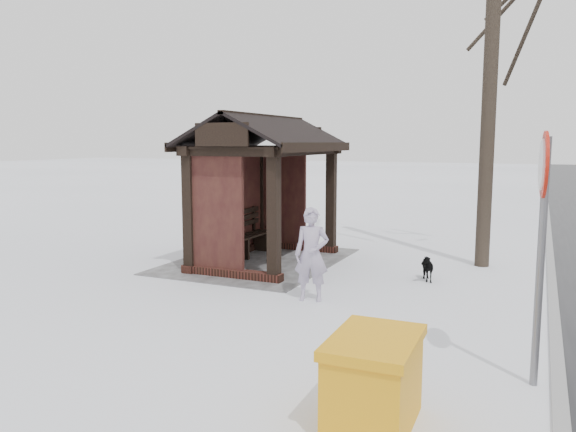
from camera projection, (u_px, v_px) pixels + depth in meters
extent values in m
plane|color=white|center=(267.00, 262.00, 11.90)|extent=(120.00, 120.00, 0.00)
cube|color=gray|center=(552.00, 289.00, 9.66)|extent=(120.00, 0.15, 0.06)
cube|color=gray|center=(258.00, 261.00, 11.98)|extent=(4.20, 3.20, 0.02)
cube|color=#371C14|center=(230.00, 255.00, 12.25)|extent=(3.30, 0.22, 0.16)
cube|color=#371C14|center=(295.00, 246.00, 13.24)|extent=(0.22, 2.10, 0.16)
cube|color=#371C14|center=(231.00, 273.00, 10.53)|extent=(0.22, 2.10, 0.16)
cube|color=black|center=(331.00, 203.00, 12.74)|extent=(0.20, 0.20, 2.30)
cube|color=black|center=(274.00, 220.00, 10.02)|extent=(0.20, 0.20, 2.30)
cube|color=black|center=(261.00, 200.00, 13.47)|extent=(0.20, 0.20, 2.30)
cube|color=black|center=(189.00, 214.00, 10.76)|extent=(0.20, 0.20, 2.30)
cube|color=black|center=(229.00, 203.00, 12.10)|extent=(2.80, 0.08, 2.14)
cube|color=black|center=(283.00, 197.00, 13.22)|extent=(0.08, 1.17, 2.14)
cube|color=black|center=(216.00, 212.00, 10.51)|extent=(0.08, 1.17, 2.14)
cube|color=black|center=(306.00, 150.00, 11.22)|extent=(3.40, 0.20, 0.18)
cube|color=black|center=(228.00, 150.00, 11.95)|extent=(3.40, 0.20, 0.18)
cylinder|color=black|center=(491.00, 52.00, 10.98)|extent=(0.29, 0.29, 8.55)
imported|color=#A79BB5|center=(312.00, 254.00, 8.94)|extent=(0.48, 0.62, 1.50)
imported|color=black|center=(425.00, 267.00, 10.29)|extent=(0.66, 0.50, 0.51)
cube|color=orange|center=(374.00, 386.00, 4.99)|extent=(1.03, 0.70, 0.74)
cube|color=orange|center=(375.00, 342.00, 4.94)|extent=(1.09, 0.76, 0.09)
cylinder|color=slate|center=(540.00, 264.00, 5.72)|extent=(0.08, 0.08, 2.59)
cylinder|color=red|center=(544.00, 165.00, 5.59)|extent=(0.67, 0.09, 0.67)
cylinder|color=white|center=(542.00, 165.00, 5.60)|extent=(0.52, 0.07, 0.52)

